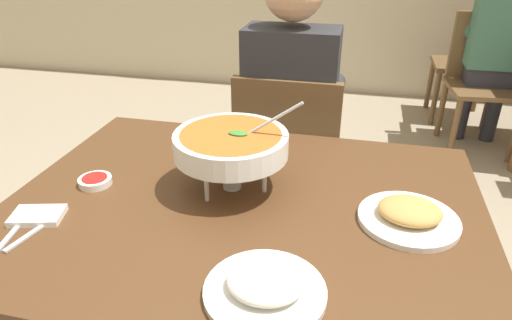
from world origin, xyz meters
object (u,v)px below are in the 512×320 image
Objects in this scene: appetizer_plate at (409,215)px; sauce_dish at (95,181)px; chair_bg_right at (482,74)px; chair_diner_main at (288,161)px; diner_main at (291,106)px; rice_plate at (265,287)px; chair_bg_corner at (478,56)px; dining_table_main at (243,238)px; curry_bowl at (231,145)px; patron_bg_right at (498,39)px.

appetizer_plate reaches higher than sauce_dish.
chair_bg_right reaches higher than appetizer_plate.
chair_diner_main is 0.89m from appetizer_plate.
diner_main reaches higher than rice_plate.
chair_bg_right is 0.49m from chair_bg_corner.
dining_table_main is at bearing -114.79° from chair_bg_right.
patron_bg_right reaches higher than curry_bowl.
chair_diner_main is at bearing -118.90° from chair_bg_corner.
patron_bg_right reaches higher than rice_plate.
appetizer_plate is at bearing -62.04° from diner_main.
chair_diner_main reaches higher than rice_plate.
chair_bg_corner is (0.72, 2.78, -0.28)m from appetizer_plate.
chair_bg_corner is at bearing 68.01° from dining_table_main.
curry_bowl is 0.37× the size of chair_bg_right.
chair_bg_corner is at bearing 82.59° from chair_bg_right.
curry_bowl reaches higher than chair_bg_right.
patron_bg_right is (0.99, 2.61, -0.04)m from rice_plate.
appetizer_plate is at bearing -104.49° from chair_bg_corner.
curry_bowl is 2.53m from chair_bg_right.
chair_diner_main is 2.71× the size of curry_bowl.
diner_main is 2.32m from chair_bg_corner.
chair_bg_corner is at bearing 88.07° from patron_bg_right.
rice_plate is at bearing -107.95° from chair_bg_corner.
rice_plate is 2.79m from chair_bg_right.
chair_bg_corner is (1.18, 2.72, -0.39)m from curry_bowl.
curry_bowl is at bearing -117.43° from patron_bg_right.
appetizer_plate is at bearing -61.00° from chair_diner_main.
diner_main is (0.00, 0.78, 0.09)m from dining_table_main.
diner_main reaches higher than curry_bowl.
rice_plate is at bearing -109.82° from chair_bg_right.
sauce_dish is 2.77m from patron_bg_right.
patron_bg_right is (1.16, 2.24, -0.15)m from curry_bowl.
appetizer_plate is 2.67× the size of sauce_dish.
appetizer_plate is (0.41, -0.77, 0.04)m from diner_main.
diner_main reaches higher than sauce_dish.
diner_main is 1.10m from rice_plate.
sauce_dish is 2.76m from chair_bg_right.
dining_table_main is 0.43m from appetizer_plate.
chair_bg_corner is 0.54m from patron_bg_right.
curry_bowl is at bearing 11.05° from sauce_dish.
rice_plate is 0.27× the size of chair_bg_corner.
appetizer_plate is 0.27× the size of chair_bg_corner.
curry_bowl is (-0.05, -0.71, 0.15)m from diner_main.
dining_table_main is 1.35× the size of chair_diner_main.
chair_bg_right is (1.07, 2.31, -0.15)m from dining_table_main.
chair_diner_main is 0.69× the size of patron_bg_right.
chair_bg_right is 0.24m from patron_bg_right.
rice_plate is at bearing -83.27° from chair_diner_main.
appetizer_plate is at bearing -7.43° from curry_bowl.
diner_main is 1.89m from patron_bg_right.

